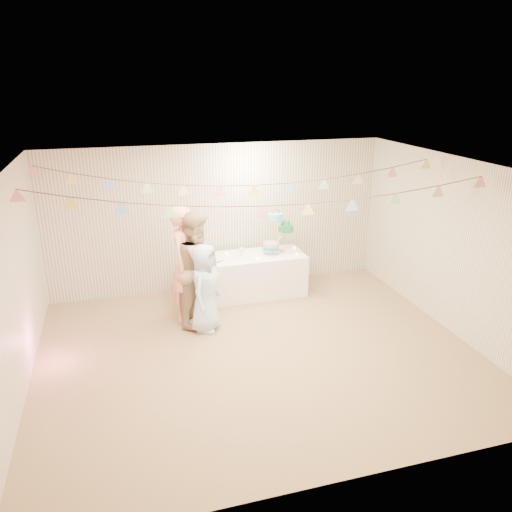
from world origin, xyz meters
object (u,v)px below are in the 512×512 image
object	(u,v)px
person_adult_b	(198,268)
cake_stand	(278,231)
table	(249,275)
person_child	(205,288)
person_adult_a	(186,264)

from	to	relation	value
person_adult_b	cake_stand	bearing A→B (deg)	-40.81
table	person_adult_b	xyz separation A→B (m)	(-1.02, -0.77, 0.54)
person_adult_b	person_child	xyz separation A→B (m)	(0.05, -0.30, -0.22)
table	cake_stand	size ratio (longest dim) A/B	2.64
person_adult_a	person_adult_b	xyz separation A→B (m)	(0.16, -0.12, -0.03)
cake_stand	person_adult_b	world-z (taller)	person_adult_b
table	person_child	world-z (taller)	person_child
person_child	person_adult_b	bearing A→B (deg)	42.01
table	person_child	distance (m)	1.48
person_child	person_adult_a	bearing A→B (deg)	59.73
table	person_adult_b	size ratio (longest dim) A/B	1.08
person_adult_a	person_adult_b	distance (m)	0.20
table	cake_stand	xyz separation A→B (m)	(0.55, 0.05, 0.75)
person_adult_a	person_child	bearing A→B (deg)	-121.94
cake_stand	person_adult_a	size ratio (longest dim) A/B	0.40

